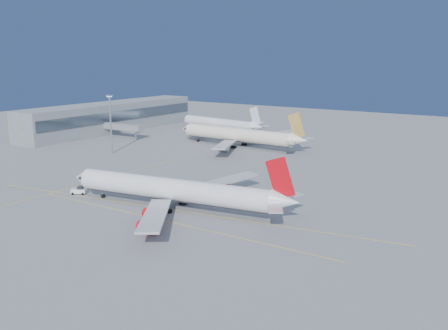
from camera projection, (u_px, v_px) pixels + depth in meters
ground at (186, 204)px, 135.42m from camera, size 500.00×500.00×0.00m
terminal at (112, 117)px, 264.81m from camera, size 18.40×110.00×15.00m
jet_bridge at (125, 127)px, 243.00m from camera, size 23.60×3.60×6.90m
taxiway_lines at (160, 191)px, 148.49m from camera, size 118.86×140.00×0.02m
airliner_virgin at (177, 190)px, 130.26m from camera, size 66.85×59.52×16.52m
airliner_etihad at (240, 135)px, 218.74m from camera, size 65.88×60.88×17.20m
airliner_third at (220, 124)px, 260.79m from camera, size 56.76×51.79×15.26m
pushback_tug at (79, 190)px, 144.98m from camera, size 4.68×4.08×2.36m
light_mast at (110, 119)px, 203.06m from camera, size 2.06×2.06×23.85m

